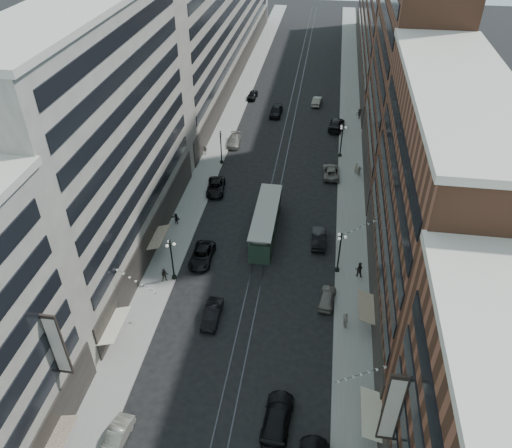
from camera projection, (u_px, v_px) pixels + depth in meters
The scene contains 36 objects.
ground at pixel (283, 153), 81.53m from camera, with size 220.00×220.00×0.00m, color black.
sidewalk_west at pixel (229, 122), 90.74m from camera, with size 4.00×180.00×0.15m, color gray.
sidewalk_east at pixel (351, 130), 88.15m from camera, with size 4.00×180.00×0.15m, color gray.
rail_west at pixel (285, 126), 89.57m from camera, with size 0.12×180.00×0.02m, color #2D2D33.
rail_east at pixel (293, 127), 89.40m from camera, with size 0.12×180.00×0.02m, color #2D2D33.
building_west_mid at pixel (105, 145), 53.71m from camera, with size 8.00×36.00×28.00m, color #A39F91.
building_west_far at pixel (222, 11), 104.48m from camera, with size 8.00×90.00×26.00m, color #A39F91.
building_east_mid at pixel (432, 212), 46.93m from camera, with size 8.00×30.00×24.00m, color brown.
building_east_tower at pixel (417, 31), 63.89m from camera, with size 8.00×26.00×42.00m, color brown.
building_east_far at pixel (384, 11), 108.25m from camera, with size 8.00×72.00×24.00m, color brown.
lamppost_sw_far at pixel (172, 258), 55.28m from camera, with size 1.03×1.14×5.52m.
lamppost_sw_mid at pixel (221, 146), 76.79m from camera, with size 1.03×1.14×5.52m.
lamppost_se_far at pixel (339, 251), 56.31m from camera, with size 1.03×1.14×5.52m.
lamppost_se_mid at pixel (342, 139), 78.61m from camera, with size 1.03×1.14×5.52m.
streetcar at pixel (266, 223), 63.16m from camera, with size 2.79×12.62×3.49m.
car_1 at pixel (116, 438), 40.77m from camera, with size 1.47×4.20×1.39m, color gray.
car_2 at pixel (202, 255), 59.35m from camera, with size 2.47×5.36×1.49m, color black.
car_4 at pixel (327, 297), 53.74m from camera, with size 1.64×4.08×1.39m, color #68655D.
car_5 at pixel (212, 314), 51.73m from camera, with size 1.58×4.54×1.50m, color black.
car_6 at pixel (277, 417), 42.09m from camera, with size 2.34×5.75×1.67m, color black.
pedestrian_2 at pixel (165, 275), 56.15m from camera, with size 0.84×0.46×1.73m, color black.
pedestrian_4 at pixel (345, 320), 50.55m from camera, with size 1.13×0.51×1.93m, color #A49887.
car_7 at pixel (216, 187), 71.67m from camera, with size 2.43×5.27×1.46m, color black.
car_8 at pixel (234, 141), 83.42m from camera, with size 1.95×4.79×1.39m, color slate.
car_9 at pixel (252, 95), 99.45m from camera, with size 1.66×4.13×1.41m, color black.
car_10 at pixel (319, 238), 61.98m from camera, with size 1.69×4.86×1.60m, color black.
car_11 at pixel (331, 172), 75.22m from camera, with size 2.39×5.18×1.44m, color #67635C.
car_12 at pixel (336, 124), 88.24m from camera, with size 2.36×5.80×1.68m, color black.
car_13 at pixel (276, 111), 92.86m from camera, with size 2.08×5.17×1.76m, color black.
car_14 at pixel (317, 101), 96.88m from camera, with size 1.58×4.52×1.49m, color slate.
pedestrian_5 at pixel (176, 218), 65.15m from camera, with size 1.39×0.40×1.50m, color black.
pedestrian_6 at pixel (205, 150), 80.37m from camera, with size 0.95×0.43×1.62m, color gray.
pedestrian_7 at pixel (359, 269), 56.78m from camera, with size 0.94×0.52×1.94m, color black.
pedestrian_8 at pixel (356, 168), 75.51m from camera, with size 0.66×0.43×1.81m, color #AEA890.
pedestrian_9 at pixel (359, 114), 91.17m from camera, with size 1.24×0.51×1.92m, color black.
pedestrian_extra_0 at pixel (359, 170), 75.01m from camera, with size 0.94×0.43×1.61m, color beige.
Camera 1 is at (6.20, -12.43, 38.96)m, focal length 35.00 mm.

